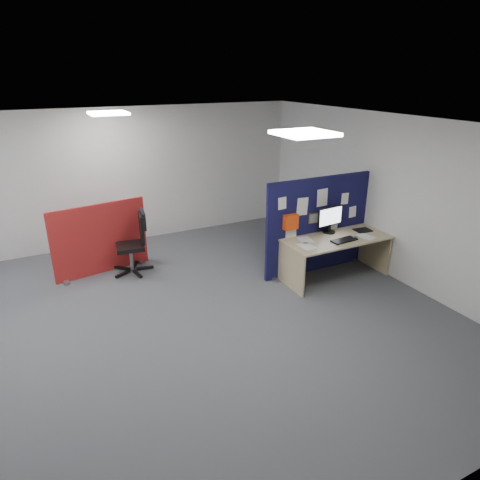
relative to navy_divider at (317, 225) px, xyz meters
name	(u,v)px	position (x,y,z in m)	size (l,w,h in m)	color
floor	(128,335)	(-3.46, -0.57, -0.84)	(9.00, 9.00, 0.00)	#4E5055
ceiling	(105,131)	(-3.46, -0.57, 1.86)	(9.00, 7.00, 0.02)	white
wall_back	(79,182)	(-3.46, 2.93, 0.51)	(9.00, 0.02, 2.70)	silver
wall_front	(250,454)	(-3.46, -4.07, 0.51)	(9.00, 0.02, 2.70)	silver
wall_right	(390,198)	(1.04, -0.57, 0.51)	(0.02, 7.00, 2.70)	silver
ceiling_lights	(122,125)	(-3.13, 0.10, 1.83)	(4.10, 4.10, 0.04)	white
navy_divider	(317,225)	(0.00, 0.00, 0.00)	(2.05, 0.30, 1.69)	black
main_desk	(334,246)	(0.12, -0.35, -0.28)	(1.82, 0.81, 0.73)	tan
monitor_main	(330,218)	(0.16, -0.13, 0.14)	(0.53, 0.22, 0.46)	black
keyboard	(344,240)	(0.14, -0.57, -0.10)	(0.45, 0.18, 0.03)	black
mouse	(355,237)	(0.38, -0.55, -0.10)	(0.10, 0.06, 0.03)	gray
paper_tray	(363,230)	(0.75, -0.33, -0.11)	(0.28, 0.22, 0.01)	black
red_divider	(100,239)	(-3.38, 1.60, -0.23)	(1.64, 0.33, 1.25)	maroon
office_chair	(136,239)	(-2.83, 1.35, -0.23)	(0.71, 0.71, 1.08)	black
desk_papers	(327,241)	(-0.12, -0.44, -0.11)	(1.37, 0.66, 0.00)	white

